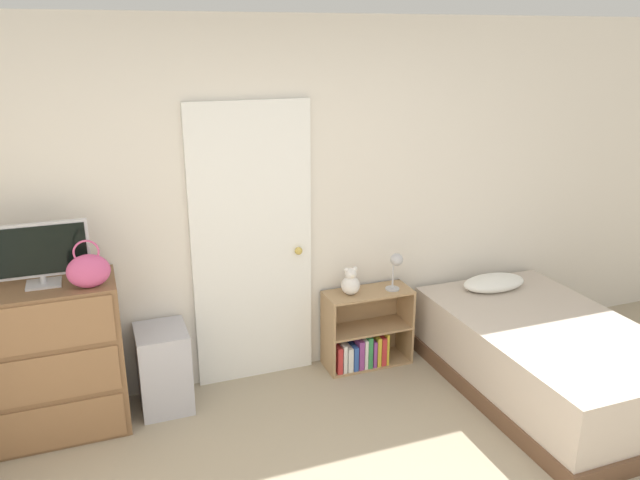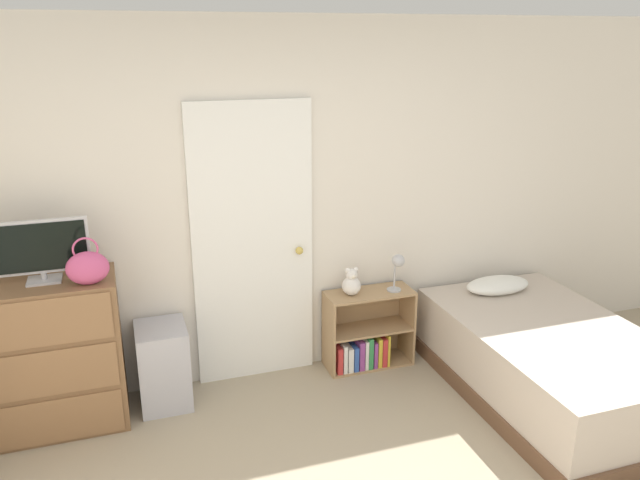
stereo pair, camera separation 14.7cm
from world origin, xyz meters
name	(u,v)px [view 1 (the left image)]	position (x,y,z in m)	size (l,w,h in m)	color
wall_back	(277,205)	(0.00, 2.19, 1.27)	(10.00, 0.06, 2.55)	silver
door_closed	(253,247)	(-0.20, 2.14, 1.01)	(0.85, 0.09, 2.01)	white
dresser	(53,360)	(-1.55, 1.91, 0.50)	(0.83, 0.47, 1.00)	brown
tv	(39,253)	(-1.53, 1.92, 1.20)	(0.56, 0.16, 0.39)	#B7B7BC
handbag	(88,270)	(-1.28, 1.78, 1.10)	(0.25, 0.13, 0.29)	#C64C7F
storage_bin	(164,368)	(-0.88, 1.95, 0.28)	(0.33, 0.38, 0.57)	#ADADB7
bookshelf	(364,337)	(0.61, 2.00, 0.22)	(0.66, 0.28, 0.60)	tan
teddy_bear	(351,283)	(0.50, 2.00, 0.69)	(0.14, 0.14, 0.21)	silver
desk_lamp	(396,264)	(0.84, 1.96, 0.80)	(0.12, 0.12, 0.29)	#B2B2B7
bed	(547,357)	(1.66, 1.21, 0.26)	(1.16, 1.88, 0.63)	brown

